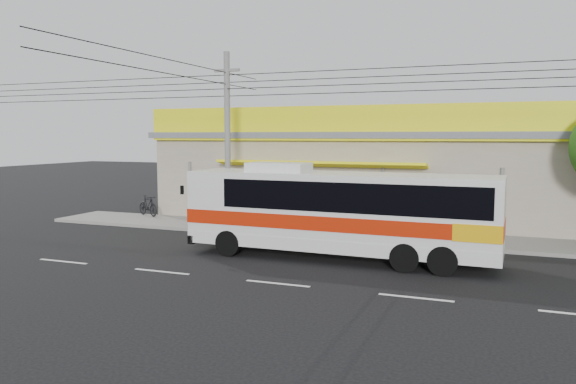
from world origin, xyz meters
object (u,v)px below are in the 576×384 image
(motorbike_red, at_px, (208,213))
(utility_pole, at_px, (227,84))
(motorbike_dark, at_px, (148,206))
(coach_bus, at_px, (343,209))

(motorbike_red, bearing_deg, utility_pole, -107.20)
(motorbike_dark, distance_m, utility_pole, 8.84)
(motorbike_dark, bearing_deg, motorbike_red, -84.05)
(motorbike_dark, bearing_deg, utility_pole, -87.56)
(coach_bus, height_order, motorbike_red, coach_bus)
(motorbike_red, distance_m, utility_pole, 6.11)
(motorbike_dark, bearing_deg, coach_bus, -89.17)
(coach_bus, distance_m, motorbike_dark, 13.47)
(coach_bus, xyz_separation_m, motorbike_dark, (-12.14, 5.72, -1.11))
(motorbike_red, height_order, motorbike_dark, motorbike_red)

